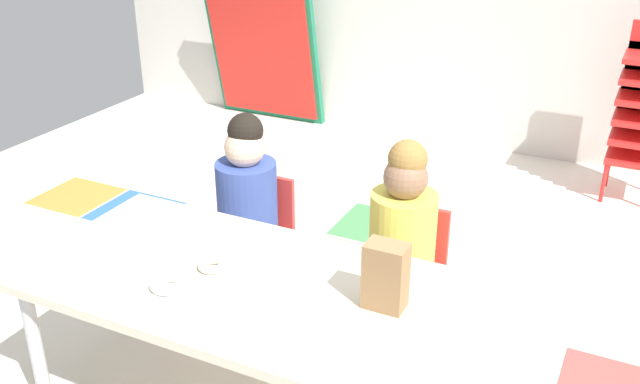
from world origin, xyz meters
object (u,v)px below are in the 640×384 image
at_px(craft_table, 277,300).
at_px(paper_bag_brown, 386,276).
at_px(seated_child_near_camera, 248,196).
at_px(seated_child_middle_seat, 404,230).
at_px(folded_activity_table, 264,53).
at_px(paper_plate_near_edge, 168,290).
at_px(donut_powdered_on_plate, 168,284).
at_px(donut_powdered_loose, 212,265).

bearing_deg(craft_table, paper_bag_brown, 8.93).
distance_m(seated_child_near_camera, seated_child_middle_seat, 0.71).
bearing_deg(seated_child_near_camera, folded_activity_table, 118.81).
bearing_deg(paper_plate_near_edge, seated_child_middle_seat, 56.06).
xyz_separation_m(paper_bag_brown, donut_powdered_on_plate, (-0.67, -0.23, -0.09)).
height_order(paper_plate_near_edge, donut_powdered_on_plate, donut_powdered_on_plate).
height_order(seated_child_middle_seat, donut_powdered_on_plate, seated_child_middle_seat).
distance_m(donut_powdered_on_plate, donut_powdered_loose, 0.19).
distance_m(craft_table, seated_child_middle_seat, 0.65).
bearing_deg(paper_bag_brown, donut_powdered_loose, -175.43).
relative_size(craft_table, donut_powdered_on_plate, 15.00).
relative_size(seated_child_near_camera, folded_activity_table, 0.84).
bearing_deg(donut_powdered_on_plate, donut_powdered_loose, 73.82).
height_order(seated_child_near_camera, donut_powdered_on_plate, seated_child_near_camera).
xyz_separation_m(craft_table, seated_child_middle_seat, (0.22, 0.61, 0.02)).
bearing_deg(seated_child_near_camera, donut_powdered_loose, -69.35).
distance_m(seated_child_middle_seat, folded_activity_table, 3.02).
bearing_deg(donut_powdered_loose, folded_activity_table, 117.19).
xyz_separation_m(seated_child_middle_seat, paper_plate_near_edge, (-0.53, -0.78, 0.03)).
xyz_separation_m(folded_activity_table, donut_powdered_loose, (1.49, -2.90, 0.06)).
bearing_deg(paper_plate_near_edge, seated_child_near_camera, 102.70).
bearing_deg(folded_activity_table, donut_powdered_on_plate, -64.96).
distance_m(folded_activity_table, paper_bag_brown, 3.55).
relative_size(paper_bag_brown, donut_powdered_on_plate, 1.87).
distance_m(paper_plate_near_edge, donut_powdered_loose, 0.19).
xyz_separation_m(paper_plate_near_edge, donut_powdered_on_plate, (0.00, 0.00, 0.02)).
bearing_deg(paper_bag_brown, craft_table, -171.07).
relative_size(craft_table, seated_child_near_camera, 1.92).
height_order(paper_bag_brown, donut_powdered_loose, paper_bag_brown).
distance_m(craft_table, seated_child_near_camera, 0.78).
height_order(seated_child_near_camera, paper_plate_near_edge, seated_child_near_camera).
bearing_deg(donut_powdered_on_plate, folded_activity_table, 115.04).
xyz_separation_m(seated_child_near_camera, donut_powdered_loose, (0.23, -0.61, 0.04)).
bearing_deg(seated_child_near_camera, craft_table, -51.70).
relative_size(craft_table, donut_powdered_loose, 17.68).
bearing_deg(seated_child_middle_seat, folded_activity_table, 130.61).
distance_m(seated_child_middle_seat, donut_powdered_loose, 0.77).
xyz_separation_m(seated_child_near_camera, paper_bag_brown, (0.84, -0.56, 0.14)).
bearing_deg(craft_table, seated_child_near_camera, 128.30).
bearing_deg(paper_bag_brown, seated_child_near_camera, 146.50).
relative_size(folded_activity_table, donut_powdered_on_plate, 9.25).
bearing_deg(paper_plate_near_edge, folded_activity_table, 115.04).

